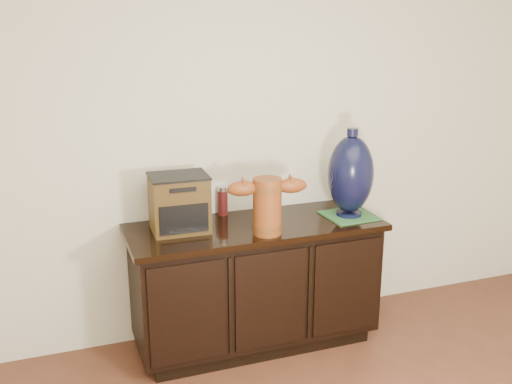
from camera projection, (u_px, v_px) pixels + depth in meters
name	position (u px, v px, depth m)	size (l,w,h in m)	color
sideboard	(255.00, 283.00, 3.51)	(1.46, 0.56, 0.75)	black
terracotta_vessel	(267.00, 203.00, 3.21)	(0.44, 0.18, 0.31)	brown
tv_radio	(179.00, 203.00, 3.27)	(0.32, 0.27, 0.32)	#402C10
green_mat	(349.00, 216.00, 3.54)	(0.28, 0.28, 0.01)	#2D6431
lamp_base	(351.00, 175.00, 3.47)	(0.28, 0.28, 0.52)	black
spray_can	(223.00, 201.00, 3.55)	(0.06, 0.06, 0.17)	#621110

